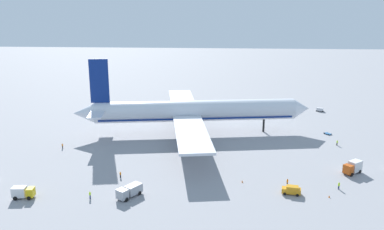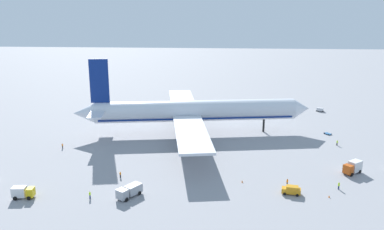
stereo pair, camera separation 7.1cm
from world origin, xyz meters
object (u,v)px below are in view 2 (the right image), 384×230
at_px(service_truck_1, 129,191).
at_px(traffic_cone_0, 139,106).
at_px(ground_worker_4, 62,146).
at_px(ground_worker_2, 337,143).
at_px(airliner, 192,112).
at_px(ground_worker_0, 120,174).
at_px(traffic_cone_1, 329,196).
at_px(service_van, 291,190).
at_px(baggage_cart_0, 112,106).
at_px(ground_worker_3, 339,186).
at_px(ground_worker_5, 287,182).
at_px(service_truck_5, 23,192).
at_px(traffic_cone_2, 242,181).
at_px(baggage_cart_2, 328,134).
at_px(baggage_cart_1, 320,109).
at_px(service_truck_4, 353,167).
at_px(ground_worker_1, 90,195).

height_order(service_truck_1, traffic_cone_0, service_truck_1).
bearing_deg(ground_worker_4, ground_worker_2, 6.22).
distance_m(airliner, ground_worker_0, 40.85).
bearing_deg(traffic_cone_1, traffic_cone_0, 126.33).
height_order(ground_worker_0, traffic_cone_0, ground_worker_0).
height_order(ground_worker_0, ground_worker_2, ground_worker_2).
distance_m(service_van, ground_worker_0, 41.21).
distance_m(baggage_cart_0, traffic_cone_0, 11.15).
xyz_separation_m(ground_worker_4, traffic_cone_0, (11.85, 54.26, -0.54)).
relative_size(service_truck_1, ground_worker_4, 3.97).
height_order(baggage_cart_0, ground_worker_0, ground_worker_0).
bearing_deg(airliner, ground_worker_4, -154.86).
distance_m(service_van, ground_worker_3, 11.87).
height_order(baggage_cart_0, ground_worker_3, ground_worker_3).
height_order(service_van, ground_worker_0, service_van).
height_order(ground_worker_0, ground_worker_5, ground_worker_5).
distance_m(ground_worker_3, traffic_cone_1, 5.53).
height_order(airliner, traffic_cone_0, airliner).
distance_m(ground_worker_0, traffic_cone_0, 74.75).
relative_size(service_truck_1, baggage_cart_0, 1.85).
distance_m(service_truck_5, service_van, 59.76).
xyz_separation_m(ground_worker_4, traffic_cone_2, (52.61, -20.31, -0.54)).
xyz_separation_m(baggage_cart_2, ground_worker_4, (-82.80, -20.25, 0.55)).
bearing_deg(service_truck_1, baggage_cart_1, 53.53).
distance_m(service_van, traffic_cone_2, 12.10).
bearing_deg(service_truck_5, traffic_cone_0, 84.79).
bearing_deg(airliner, service_truck_4, -34.98).
bearing_deg(service_truck_4, service_truck_5, -165.63).
distance_m(service_van, baggage_cart_2, 50.00).
relative_size(baggage_cart_0, baggage_cart_1, 1.00).
bearing_deg(ground_worker_1, service_truck_1, 10.69).
bearing_deg(ground_worker_3, service_truck_1, -171.14).
height_order(ground_worker_0, ground_worker_1, ground_worker_1).
height_order(service_truck_4, traffic_cone_1, service_truck_4).
relative_size(baggage_cart_1, ground_worker_3, 1.95).
height_order(service_truck_1, ground_worker_0, service_truck_1).
distance_m(baggage_cart_1, ground_worker_2, 42.65).
xyz_separation_m(baggage_cart_1, traffic_cone_2, (-34.72, -71.74, -0.53)).
bearing_deg(ground_worker_3, service_truck_4, 58.12).
bearing_deg(baggage_cart_1, airliner, -145.81).
relative_size(service_truck_1, ground_worker_5, 3.73).
bearing_deg(baggage_cart_1, ground_worker_0, -132.30).
bearing_deg(traffic_cone_0, ground_worker_4, -102.32).
bearing_deg(traffic_cone_0, service_truck_4, -44.09).
distance_m(traffic_cone_0, traffic_cone_2, 84.99).
relative_size(service_truck_5, ground_worker_3, 2.71).
relative_size(service_truck_1, traffic_cone_2, 11.67).
xyz_separation_m(baggage_cart_1, ground_worker_0, (-64.73, -71.14, 0.00)).
relative_size(service_truck_4, traffic_cone_0, 9.98).
xyz_separation_m(service_truck_1, traffic_cone_1, (44.24, 2.96, -1.15)).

